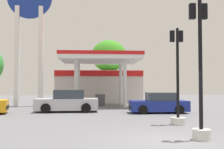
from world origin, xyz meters
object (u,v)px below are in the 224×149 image
at_px(station_pole_sign, 30,12).
at_px(car_3, 67,102).
at_px(traffic_signal_1, 200,88).
at_px(tree_1, 109,56).
at_px(traffic_signal_0, 178,92).
at_px(car_1, 159,104).

relative_size(station_pole_sign, car_3, 3.00).
relative_size(traffic_signal_1, tree_1, 0.67).
bearing_deg(traffic_signal_0, tree_1, 96.40).
height_order(station_pole_sign, tree_1, station_pole_sign).
distance_m(car_1, traffic_signal_0, 5.77).
bearing_deg(station_pole_sign, car_1, -33.00).
bearing_deg(car_3, station_pole_sign, 126.04).
distance_m(car_3, traffic_signal_0, 9.30).
bearing_deg(tree_1, car_3, -105.95).
relative_size(traffic_signal_0, tree_1, 0.64).
xyz_separation_m(car_3, traffic_signal_0, (6.13, -6.93, 0.89)).
xyz_separation_m(traffic_signal_0, tree_1, (-2.29, 20.38, 3.98)).
height_order(station_pole_sign, traffic_signal_1, station_pole_sign).
relative_size(car_1, traffic_signal_1, 0.80).
height_order(car_3, traffic_signal_1, traffic_signal_1).
xyz_separation_m(car_1, traffic_signal_1, (-0.75, -9.46, 1.22)).
xyz_separation_m(car_1, traffic_signal_0, (-0.41, -5.68, 0.96)).
height_order(car_1, car_3, car_3).
bearing_deg(traffic_signal_1, traffic_signal_0, 84.80).
height_order(car_3, traffic_signal_0, traffic_signal_0).
xyz_separation_m(station_pole_sign, car_3, (4.12, -5.67, -8.10)).
relative_size(car_1, traffic_signal_0, 0.84).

